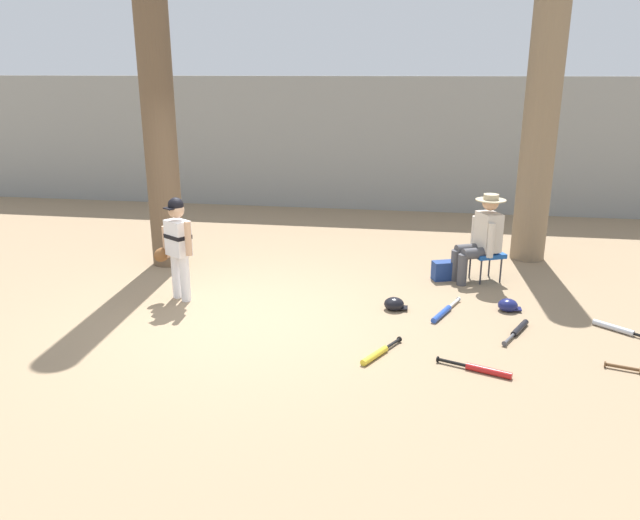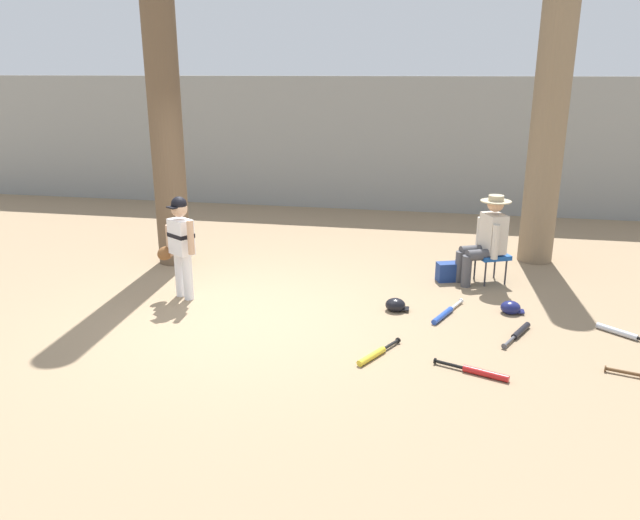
{
  "view_description": "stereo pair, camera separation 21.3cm",
  "coord_description": "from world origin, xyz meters",
  "px_view_note": "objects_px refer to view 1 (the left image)",
  "views": [
    {
      "loc": [
        1.95,
        -6.43,
        2.77
      ],
      "look_at": [
        0.89,
        -0.01,
        0.75
      ],
      "focal_mm": 34.45,
      "sensor_mm": 36.0,
      "label": 1
    },
    {
      "loc": [
        2.16,
        -6.4,
        2.77
      ],
      "look_at": [
        0.89,
        -0.01,
        0.75
      ],
      "focal_mm": 34.45,
      "sensor_mm": 36.0,
      "label": 2
    }
  ],
  "objects_px": {
    "bat_black_composite": "(518,330)",
    "batting_helmet_black": "(394,304)",
    "bat_blue_youth": "(443,312)",
    "young_ballplayer": "(177,242)",
    "folding_stool": "(486,255)",
    "handbag_beside_stool": "(445,270)",
    "tree_near_player": "(157,99)",
    "tree_behind_spectator": "(539,142)",
    "batting_helmet_navy": "(508,305)",
    "bat_red_barrel": "(482,369)",
    "seated_spectator": "(481,236)",
    "bat_aluminum_silver": "(619,329)",
    "bat_yellow_trainer": "(378,354)"
  },
  "relations": [
    {
      "from": "young_ballplayer",
      "to": "bat_aluminum_silver",
      "type": "xyz_separation_m",
      "value": [
        5.17,
        -0.19,
        -0.71
      ]
    },
    {
      "from": "bat_blue_youth",
      "to": "bat_black_composite",
      "type": "bearing_deg",
      "value": -26.05
    },
    {
      "from": "handbag_beside_stool",
      "to": "batting_helmet_navy",
      "type": "distance_m",
      "value": 1.28
    },
    {
      "from": "bat_yellow_trainer",
      "to": "bat_black_composite",
      "type": "relative_size",
      "value": 0.98
    },
    {
      "from": "tree_near_player",
      "to": "bat_aluminum_silver",
      "type": "xyz_separation_m",
      "value": [
        5.9,
        -1.59,
        -2.35
      ]
    },
    {
      "from": "seated_spectator",
      "to": "bat_black_composite",
      "type": "xyz_separation_m",
      "value": [
        0.3,
        -1.72,
        -0.61
      ]
    },
    {
      "from": "bat_blue_youth",
      "to": "bat_red_barrel",
      "type": "height_order",
      "value": "same"
    },
    {
      "from": "bat_aluminum_silver",
      "to": "bat_black_composite",
      "type": "xyz_separation_m",
      "value": [
        -1.1,
        -0.2,
        0.0
      ]
    },
    {
      "from": "seated_spectator",
      "to": "bat_blue_youth",
      "type": "height_order",
      "value": "seated_spectator"
    },
    {
      "from": "bat_black_composite",
      "to": "batting_helmet_black",
      "type": "xyz_separation_m",
      "value": [
        -1.38,
        0.46,
        0.04
      ]
    },
    {
      "from": "tree_near_player",
      "to": "young_ballplayer",
      "type": "height_order",
      "value": "tree_near_player"
    },
    {
      "from": "bat_blue_youth",
      "to": "seated_spectator",
      "type": "bearing_deg",
      "value": 69.43
    },
    {
      "from": "bat_red_barrel",
      "to": "batting_helmet_navy",
      "type": "distance_m",
      "value": 1.73
    },
    {
      "from": "tree_behind_spectator",
      "to": "bat_blue_youth",
      "type": "bearing_deg",
      "value": -117.52
    },
    {
      "from": "tree_near_player",
      "to": "handbag_beside_stool",
      "type": "distance_m",
      "value": 4.64
    },
    {
      "from": "young_ballplayer",
      "to": "bat_blue_youth",
      "type": "bearing_deg",
      "value": 0.02
    },
    {
      "from": "tree_behind_spectator",
      "to": "bat_black_composite",
      "type": "bearing_deg",
      "value": -100.19
    },
    {
      "from": "bat_red_barrel",
      "to": "batting_helmet_black",
      "type": "bearing_deg",
      "value": 121.55
    },
    {
      "from": "folding_stool",
      "to": "seated_spectator",
      "type": "distance_m",
      "value": 0.29
    },
    {
      "from": "young_ballplayer",
      "to": "folding_stool",
      "type": "relative_size",
      "value": 2.47
    },
    {
      "from": "bat_blue_youth",
      "to": "bat_red_barrel",
      "type": "relative_size",
      "value": 1.11
    },
    {
      "from": "tree_near_player",
      "to": "batting_helmet_black",
      "type": "relative_size",
      "value": 19.49
    },
    {
      "from": "bat_blue_youth",
      "to": "batting_helmet_black",
      "type": "relative_size",
      "value": 2.75
    },
    {
      "from": "tree_near_player",
      "to": "folding_stool",
      "type": "xyz_separation_m",
      "value": [
        4.59,
        -0.03,
        -2.02
      ]
    },
    {
      "from": "bat_aluminum_silver",
      "to": "batting_helmet_black",
      "type": "bearing_deg",
      "value": 173.99
    },
    {
      "from": "batting_helmet_black",
      "to": "bat_red_barrel",
      "type": "bearing_deg",
      "value": -58.45
    },
    {
      "from": "tree_near_player",
      "to": "young_ballplayer",
      "type": "xyz_separation_m",
      "value": [
        0.74,
        -1.4,
        -1.64
      ]
    },
    {
      "from": "bat_red_barrel",
      "to": "handbag_beside_stool",
      "type": "bearing_deg",
      "value": 95.87
    },
    {
      "from": "bat_aluminum_silver",
      "to": "batting_helmet_black",
      "type": "height_order",
      "value": "batting_helmet_black"
    },
    {
      "from": "tree_near_player",
      "to": "seated_spectator",
      "type": "bearing_deg",
      "value": -0.9
    },
    {
      "from": "tree_behind_spectator",
      "to": "folding_stool",
      "type": "xyz_separation_m",
      "value": [
        -0.74,
        -1.17,
        -1.41
      ]
    },
    {
      "from": "folding_stool",
      "to": "handbag_beside_stool",
      "type": "xyz_separation_m",
      "value": [
        -0.54,
        -0.06,
        -0.23
      ]
    },
    {
      "from": "seated_spectator",
      "to": "batting_helmet_navy",
      "type": "xyz_separation_m",
      "value": [
        0.27,
        -1.07,
        -0.57
      ]
    },
    {
      "from": "bat_aluminum_silver",
      "to": "batting_helmet_navy",
      "type": "height_order",
      "value": "batting_helmet_navy"
    },
    {
      "from": "tree_near_player",
      "to": "bat_blue_youth",
      "type": "xyz_separation_m",
      "value": [
        4.0,
        -1.4,
        -2.35
      ]
    },
    {
      "from": "young_ballplayer",
      "to": "batting_helmet_black",
      "type": "bearing_deg",
      "value": 1.54
    },
    {
      "from": "bat_aluminum_silver",
      "to": "bat_yellow_trainer",
      "type": "xyz_separation_m",
      "value": [
        -2.59,
        -1.05,
        0.0
      ]
    },
    {
      "from": "tree_near_player",
      "to": "bat_black_composite",
      "type": "distance_m",
      "value": 5.64
    },
    {
      "from": "tree_behind_spectator",
      "to": "young_ballplayer",
      "type": "bearing_deg",
      "value": -151.01
    },
    {
      "from": "bat_yellow_trainer",
      "to": "bat_blue_youth",
      "type": "bearing_deg",
      "value": 60.92
    },
    {
      "from": "folding_stool",
      "to": "seated_spectator",
      "type": "height_order",
      "value": "seated_spectator"
    },
    {
      "from": "batting_helmet_navy",
      "to": "tree_near_player",
      "type": "bearing_deg",
      "value": 166.52
    },
    {
      "from": "tree_behind_spectator",
      "to": "batting_helmet_navy",
      "type": "xyz_separation_m",
      "value": [
        -0.56,
        -2.28,
        -1.71
      ]
    },
    {
      "from": "bat_red_barrel",
      "to": "batting_helmet_navy",
      "type": "bearing_deg",
      "value": 75.39
    },
    {
      "from": "folding_stool",
      "to": "bat_aluminum_silver",
      "type": "relative_size",
      "value": 0.85
    },
    {
      "from": "young_ballplayer",
      "to": "bat_aluminum_silver",
      "type": "height_order",
      "value": "young_ballplayer"
    },
    {
      "from": "folding_stool",
      "to": "bat_black_composite",
      "type": "bearing_deg",
      "value": -83.27
    },
    {
      "from": "young_ballplayer",
      "to": "bat_black_composite",
      "type": "relative_size",
      "value": 1.95
    },
    {
      "from": "bat_blue_youth",
      "to": "bat_red_barrel",
      "type": "xyz_separation_m",
      "value": [
        0.33,
        -1.42,
        0.0
      ]
    },
    {
      "from": "tree_near_player",
      "to": "bat_blue_youth",
      "type": "height_order",
      "value": "tree_near_player"
    }
  ]
}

